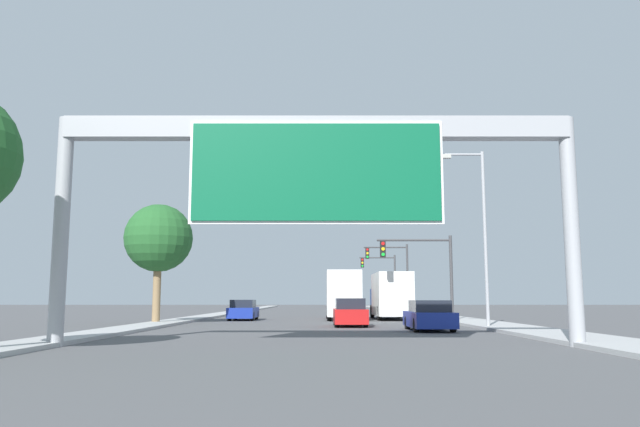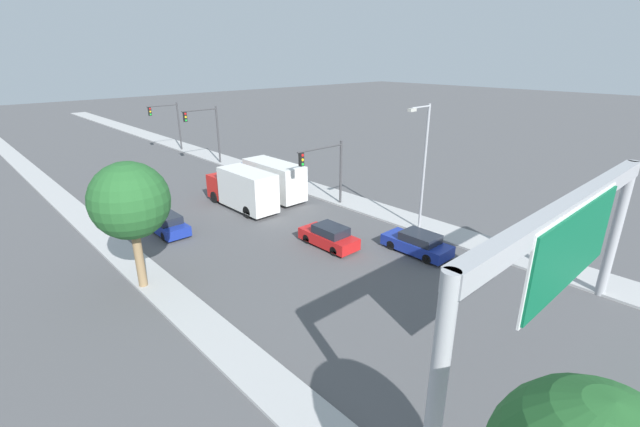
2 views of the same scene
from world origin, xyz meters
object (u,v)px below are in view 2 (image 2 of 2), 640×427
at_px(sign_gantry, 568,240).
at_px(traffic_light_mid_block, 207,127).
at_px(car_far_right, 417,243).
at_px(traffic_light_far_intersection, 169,119).
at_px(street_lamp_right, 423,160).
at_px(truck_box_secondary, 243,189).
at_px(traffic_light_near_intersection, 327,165).
at_px(car_mid_left, 166,224).
at_px(car_far_center, 329,236).
at_px(palm_tree_background, 130,201).
at_px(truck_box_primary, 269,179).

height_order(sign_gantry, traffic_light_mid_block, sign_gantry).
bearing_deg(traffic_light_mid_block, sign_gantry, -100.20).
height_order(car_far_right, traffic_light_mid_block, traffic_light_mid_block).
bearing_deg(traffic_light_far_intersection, street_lamp_right, -88.36).
height_order(truck_box_secondary, traffic_light_near_intersection, traffic_light_near_intersection).
distance_m(sign_gantry, car_mid_left, 25.44).
xyz_separation_m(car_far_center, traffic_light_mid_block, (5.47, 25.58, 3.76)).
bearing_deg(palm_tree_background, truck_box_primary, 29.44).
relative_size(traffic_light_near_intersection, palm_tree_background, 0.77).
xyz_separation_m(car_far_right, palm_tree_background, (-14.87, 7.74, 4.41)).
height_order(sign_gantry, traffic_light_near_intersection, sign_gantry).
height_order(truck_box_secondary, traffic_light_far_intersection, traffic_light_far_intersection).
height_order(traffic_light_near_intersection, palm_tree_background, palm_tree_background).
xyz_separation_m(truck_box_secondary, street_lamp_right, (6.59, -12.79, 3.59)).
bearing_deg(traffic_light_far_intersection, car_mid_left, -115.90).
height_order(car_far_center, car_far_right, car_far_center).
height_order(traffic_light_mid_block, street_lamp_right, street_lamp_right).
bearing_deg(traffic_light_far_intersection, car_far_center, -98.79).
bearing_deg(sign_gantry, traffic_light_mid_block, 79.80).
relative_size(car_mid_left, truck_box_secondary, 0.60).
bearing_deg(street_lamp_right, traffic_light_near_intersection, 100.40).
bearing_deg(traffic_light_mid_block, street_lamp_right, -87.72).
height_order(traffic_light_near_intersection, traffic_light_far_intersection, traffic_light_far_intersection).
xyz_separation_m(traffic_light_near_intersection, street_lamp_right, (1.48, -8.06, 1.52)).
bearing_deg(truck_box_primary, sign_gantry, -101.41).
bearing_deg(traffic_light_far_intersection, truck_box_primary, -94.75).
xyz_separation_m(car_far_right, street_lamp_right, (3.09, 2.18, 4.63)).
height_order(car_mid_left, car_far_center, car_far_center).
bearing_deg(traffic_light_far_intersection, sign_gantry, -98.23).
bearing_deg(car_far_right, traffic_light_mid_block, 86.27).
height_order(sign_gantry, street_lamp_right, street_lamp_right).
bearing_deg(palm_tree_background, traffic_light_near_intersection, 8.61).
relative_size(sign_gantry, traffic_light_far_intersection, 2.66).
bearing_deg(car_mid_left, street_lamp_right, -42.17).
bearing_deg(traffic_light_mid_block, car_far_center, -102.08).
relative_size(truck_box_primary, street_lamp_right, 0.96).
distance_m(car_far_right, traffic_light_mid_block, 30.53).
distance_m(car_mid_left, truck_box_primary, 10.68).
height_order(car_far_right, truck_box_primary, truck_box_primary).
bearing_deg(truck_box_primary, traffic_light_far_intersection, 85.25).
bearing_deg(traffic_light_mid_block, traffic_light_near_intersection, -91.03).
xyz_separation_m(truck_box_primary, traffic_light_far_intersection, (2.00, 24.10, 2.57)).
bearing_deg(truck_box_secondary, truck_box_primary, 18.32).
height_order(car_mid_left, traffic_light_near_intersection, traffic_light_near_intersection).
distance_m(car_far_right, truck_box_primary, 16.16).
relative_size(traffic_light_near_intersection, traffic_light_far_intersection, 0.87).
bearing_deg(car_mid_left, traffic_light_far_intersection, 64.10).
relative_size(car_far_center, palm_tree_background, 0.60).
height_order(car_mid_left, street_lamp_right, street_lamp_right).
bearing_deg(traffic_light_near_intersection, sign_gantry, -108.83).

